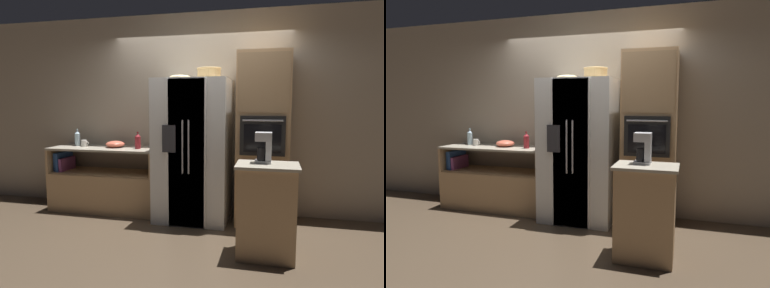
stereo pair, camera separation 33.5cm
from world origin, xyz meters
The scene contains 13 objects.
ground_plane centered at (0.00, 0.00, 0.00)m, with size 20.00×20.00×0.00m, color #4C3D2D.
wall_back centered at (0.00, 0.51, 1.40)m, with size 12.00×0.06×2.80m.
counter_left centered at (-1.34, 0.18, 0.33)m, with size 1.59×0.60×0.92m.
refrigerator centered at (-0.01, 0.09, 0.93)m, with size 0.95×0.81×1.86m.
wall_oven centered at (0.89, 0.16, 1.09)m, with size 0.65×0.70×2.18m.
island_counter centered at (0.97, -0.87, 0.48)m, with size 0.62×0.46×0.95m.
wicker_basket centered at (0.19, 0.14, 1.94)m, with size 0.32×0.32×0.14m.
fruit_bowl centered at (-0.21, 0.16, 1.89)m, with size 0.28×0.28×0.06m.
bottle_tall centered at (-1.83, 0.26, 1.03)m, with size 0.08×0.08×0.25m.
bottle_short centered at (-0.82, 0.15, 1.03)m, with size 0.08×0.08×0.24m.
mug centered at (-1.69, 0.20, 0.96)m, with size 0.12×0.08×0.09m.
mixing_bowl centered at (-1.20, 0.22, 0.96)m, with size 0.27×0.27×0.09m.
coffee_maker centered at (0.94, -0.80, 1.12)m, with size 0.16×0.16×0.31m.
Camera 2 is at (1.34, -4.19, 1.55)m, focal length 32.00 mm.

